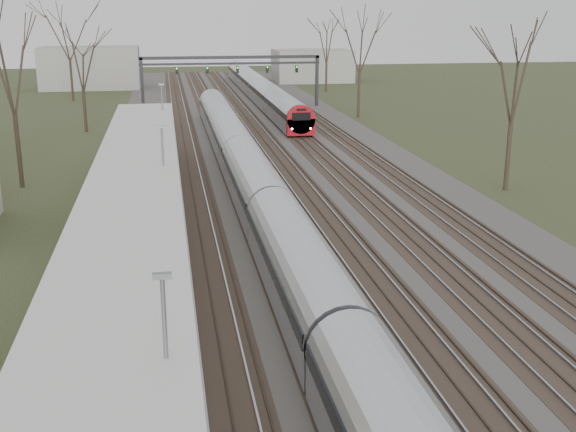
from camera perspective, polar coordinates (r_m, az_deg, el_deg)
name	(u,v)px	position (r m, az deg, el deg)	size (l,w,h in m)	color
track_bed	(267,157)	(57.01, -1.64, 4.64)	(24.00, 160.00, 0.22)	#474442
platform	(141,219)	(39.41, -11.55, -0.25)	(3.50, 69.00, 1.00)	#9E9B93
canopy	(134,175)	(34.19, -12.07, 3.16)	(4.10, 50.00, 3.11)	slate
signal_gantry	(231,66)	(85.93, -4.51, 11.73)	(21.00, 0.59, 6.08)	black
tree_west_far	(9,64)	(49.39, -21.15, 11.15)	(5.50, 5.50, 11.33)	#2D231C
tree_east_far	(515,77)	(47.65, 17.49, 10.45)	(5.00, 5.00, 10.30)	#2D231C
train_near	(255,183)	(42.50, -2.65, 2.62)	(2.62, 75.21, 3.05)	#B7BBC3
train_far	(259,88)	(94.61, -2.34, 10.08)	(2.62, 60.21, 3.05)	#B7BBC3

